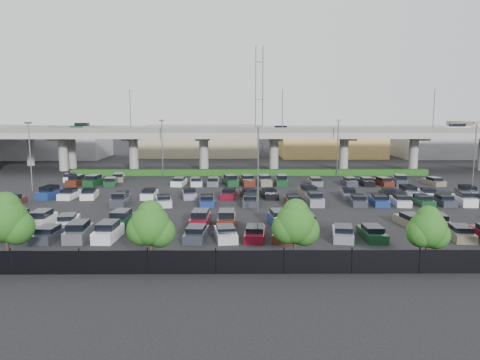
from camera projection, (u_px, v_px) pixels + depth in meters
name	position (u px, v px, depth m)	size (l,w,h in m)	color
ground	(255.00, 201.00, 62.18)	(280.00, 280.00, 0.00)	black
overpass	(248.00, 136.00, 92.79)	(150.00, 13.00, 15.80)	gray
on_ramp	(12.00, 134.00, 103.36)	(50.93, 30.13, 8.80)	gray
hedge	(250.00, 172.00, 86.83)	(66.00, 1.60, 1.10)	#164012
fence	(269.00, 262.00, 34.35)	(70.00, 0.10, 2.00)	black
tree_row	(278.00, 223.00, 35.43)	(65.07, 3.66, 5.94)	#332316
parked_cars	(251.00, 201.00, 58.78)	(63.15, 41.68, 1.67)	#512115
light_poles	(224.00, 153.00, 63.21)	(66.90, 48.38, 10.30)	#525257
distant_buildings	(293.00, 142.00, 122.85)	(138.00, 24.00, 9.00)	gray
comm_tower	(259.00, 97.00, 133.10)	(2.40, 2.40, 30.00)	#525257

